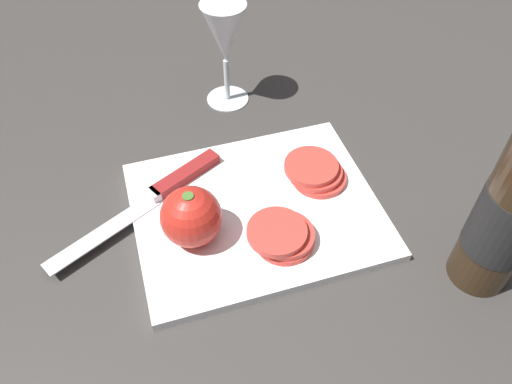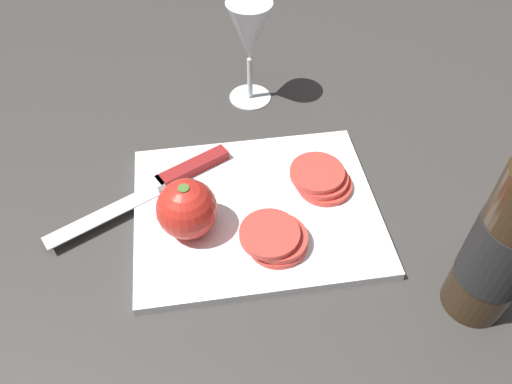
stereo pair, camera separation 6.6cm
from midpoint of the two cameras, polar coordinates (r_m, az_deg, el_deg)
The scene contains 7 objects.
ground_plane at distance 0.70m, azimuth -1.66°, elevation -1.35°, with size 3.00×3.00×0.00m, color #383533.
cutting_board at distance 0.68m, azimuth -2.74°, elevation -2.21°, with size 0.33×0.27×0.01m.
wine_glass at distance 0.81m, azimuth -6.04°, elevation 17.04°, with size 0.07×0.07×0.17m.
whole_tomato at distance 0.63m, azimuth -10.42°, elevation -2.97°, with size 0.08×0.08×0.08m.
knife at distance 0.71m, azimuth -12.47°, elevation 0.61°, with size 0.26×0.15×0.01m.
tomato_slice_stack_near at distance 0.63m, azimuth 0.01°, elevation -5.18°, with size 0.09×0.08×0.03m.
tomato_slice_stack_far at distance 0.71m, azimuth 4.16°, elevation 2.14°, with size 0.09×0.08×0.03m.
Camera 1 is at (0.15, 0.43, 0.53)m, focal length 35.00 mm.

